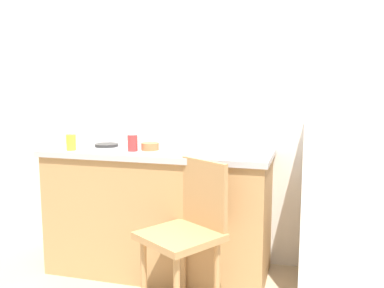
{
  "coord_description": "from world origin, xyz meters",
  "views": [
    {
      "loc": [
        0.81,
        -2.08,
        1.34
      ],
      "look_at": [
        0.07,
        0.6,
        0.93
      ],
      "focal_mm": 39.56,
      "sensor_mm": 36.0,
      "label": 1
    }
  ],
  "objects_px": {
    "cup_red": "(133,143)",
    "hotplate": "(107,145)",
    "terracotta_bowl": "(150,146)",
    "cup_yellow": "(71,142)",
    "refrigerator": "(351,209)",
    "dish_tray": "(214,146)",
    "chair": "(188,229)"
  },
  "relations": [
    {
      "from": "chair",
      "to": "hotplate",
      "type": "height_order",
      "value": "hotplate"
    },
    {
      "from": "refrigerator",
      "to": "cup_yellow",
      "type": "relative_size",
      "value": 10.32
    },
    {
      "from": "dish_tray",
      "to": "hotplate",
      "type": "bearing_deg",
      "value": -174.44
    },
    {
      "from": "chair",
      "to": "cup_yellow",
      "type": "relative_size",
      "value": 8.3
    },
    {
      "from": "hotplate",
      "to": "cup_yellow",
      "type": "relative_size",
      "value": 1.59
    },
    {
      "from": "cup_red",
      "to": "cup_yellow",
      "type": "height_order",
      "value": "same"
    },
    {
      "from": "refrigerator",
      "to": "chair",
      "type": "bearing_deg",
      "value": -153.07
    },
    {
      "from": "chair",
      "to": "dish_tray",
      "type": "height_order",
      "value": "dish_tray"
    },
    {
      "from": "refrigerator",
      "to": "cup_yellow",
      "type": "xyz_separation_m",
      "value": [
        -1.82,
        -0.21,
        0.38
      ]
    },
    {
      "from": "cup_red",
      "to": "hotplate",
      "type": "bearing_deg",
      "value": 152.06
    },
    {
      "from": "chair",
      "to": "terracotta_bowl",
      "type": "distance_m",
      "value": 0.7
    },
    {
      "from": "refrigerator",
      "to": "hotplate",
      "type": "relative_size",
      "value": 6.51
    },
    {
      "from": "chair",
      "to": "cup_red",
      "type": "relative_size",
      "value": 8.24
    },
    {
      "from": "refrigerator",
      "to": "dish_tray",
      "type": "height_order",
      "value": "refrigerator"
    },
    {
      "from": "hotplate",
      "to": "cup_yellow",
      "type": "height_order",
      "value": "cup_yellow"
    },
    {
      "from": "chair",
      "to": "terracotta_bowl",
      "type": "height_order",
      "value": "terracotta_bowl"
    },
    {
      "from": "dish_tray",
      "to": "hotplate",
      "type": "height_order",
      "value": "dish_tray"
    },
    {
      "from": "chair",
      "to": "terracotta_bowl",
      "type": "xyz_separation_m",
      "value": [
        -0.39,
        0.41,
        0.41
      ]
    },
    {
      "from": "cup_yellow",
      "to": "cup_red",
      "type": "bearing_deg",
      "value": 11.26
    },
    {
      "from": "refrigerator",
      "to": "chair",
      "type": "height_order",
      "value": "refrigerator"
    },
    {
      "from": "terracotta_bowl",
      "to": "hotplate",
      "type": "relative_size",
      "value": 0.71
    },
    {
      "from": "chair",
      "to": "hotplate",
      "type": "relative_size",
      "value": 5.24
    },
    {
      "from": "dish_tray",
      "to": "cup_yellow",
      "type": "distance_m",
      "value": 0.97
    },
    {
      "from": "terracotta_bowl",
      "to": "cup_yellow",
      "type": "relative_size",
      "value": 1.12
    },
    {
      "from": "refrigerator",
      "to": "hotplate",
      "type": "distance_m",
      "value": 1.71
    },
    {
      "from": "cup_yellow",
      "to": "refrigerator",
      "type": "bearing_deg",
      "value": 6.5
    },
    {
      "from": "hotplate",
      "to": "cup_yellow",
      "type": "xyz_separation_m",
      "value": [
        -0.15,
        -0.22,
        0.04
      ]
    },
    {
      "from": "dish_tray",
      "to": "hotplate",
      "type": "distance_m",
      "value": 0.78
    },
    {
      "from": "hotplate",
      "to": "cup_red",
      "type": "xyz_separation_m",
      "value": [
        0.26,
        -0.14,
        0.04
      ]
    },
    {
      "from": "chair",
      "to": "dish_tray",
      "type": "xyz_separation_m",
      "value": [
        0.02,
        0.56,
        0.41
      ]
    },
    {
      "from": "terracotta_bowl",
      "to": "cup_yellow",
      "type": "distance_m",
      "value": 0.54
    },
    {
      "from": "cup_red",
      "to": "terracotta_bowl",
      "type": "bearing_deg",
      "value": 35.25
    }
  ]
}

